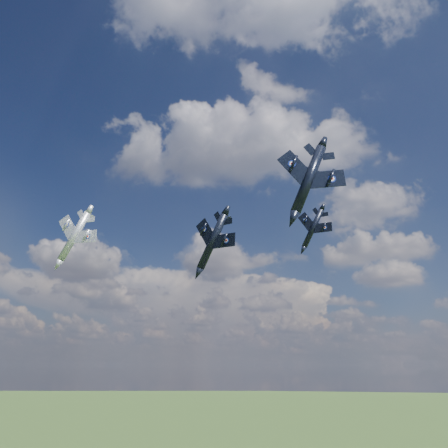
% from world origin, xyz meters
% --- Properties ---
extents(jet_lead_navy, '(16.89, 19.05, 8.56)m').
position_xyz_m(jet_lead_navy, '(5.46, 12.55, 79.11)').
color(jet_lead_navy, black).
extents(jet_right_navy, '(14.97, 18.36, 7.75)m').
position_xyz_m(jet_right_navy, '(24.32, -3.33, 83.67)').
color(jet_right_navy, black).
extents(jet_high_navy, '(13.35, 15.71, 7.11)m').
position_xyz_m(jet_high_navy, '(24.95, 33.69, 87.08)').
color(jet_high_navy, black).
extents(jet_left_silver, '(12.66, 16.59, 8.27)m').
position_xyz_m(jet_left_silver, '(-25.24, 14.34, 82.41)').
color(jet_left_silver, '#91939B').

